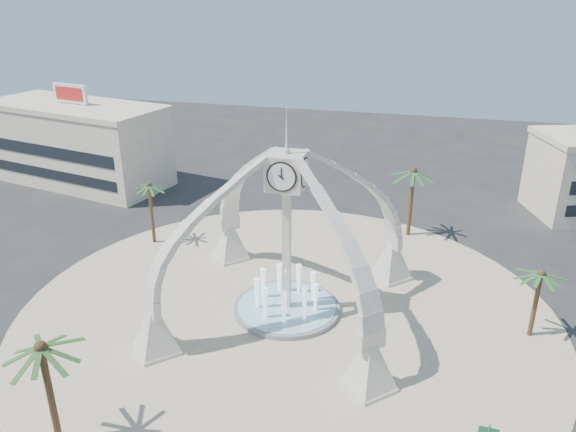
% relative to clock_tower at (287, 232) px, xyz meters
% --- Properties ---
extents(ground, '(140.00, 140.00, 0.00)m').
position_rel_clock_tower_xyz_m(ground, '(0.00, 0.00, -6.49)').
color(ground, '#282828').
rests_on(ground, ground).
extents(plaza, '(40.00, 40.00, 0.06)m').
position_rel_clock_tower_xyz_m(plaza, '(0.00, 0.00, -6.46)').
color(plaza, beige).
rests_on(plaza, ground).
extents(clock_tower, '(17.94, 17.94, 16.30)m').
position_rel_clock_tower_xyz_m(clock_tower, '(0.00, 0.00, 0.00)').
color(clock_tower, silver).
rests_on(clock_tower, ground).
extents(fountain, '(8.00, 8.00, 3.62)m').
position_rel_clock_tower_xyz_m(fountain, '(0.00, 0.00, -6.20)').
color(fountain, gray).
rests_on(fountain, ground).
extents(building_nw, '(23.75, 13.73, 11.90)m').
position_rel_clock_tower_xyz_m(building_nw, '(-32.00, 22.00, -1.66)').
color(building_nw, beige).
rests_on(building_nw, ground).
extents(palm_east, '(4.35, 4.35, 5.58)m').
position_rel_clock_tower_xyz_m(palm_east, '(17.26, 1.29, -1.64)').
color(palm_east, brown).
rests_on(palm_east, ground).
extents(palm_west, '(3.69, 3.69, 6.39)m').
position_rel_clock_tower_xyz_m(palm_west, '(-15.22, 8.27, -0.82)').
color(palm_west, brown).
rests_on(palm_west, ground).
extents(palm_north, '(5.11, 5.11, 7.36)m').
position_rel_clock_tower_xyz_m(palm_north, '(7.91, 16.17, -0.02)').
color(palm_north, brown).
rests_on(palm_north, ground).
extents(palm_south, '(5.19, 5.19, 6.86)m').
position_rel_clock_tower_xyz_m(palm_south, '(-8.54, -15.65, -0.49)').
color(palm_south, brown).
rests_on(palm_south, ground).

